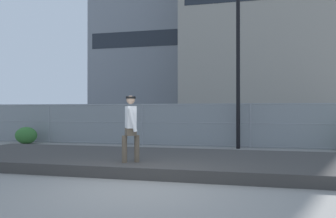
% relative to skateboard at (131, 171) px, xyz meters
% --- Properties ---
extents(ground_plane, '(120.00, 120.00, 0.00)m').
position_rel_skateboard_xyz_m(ground_plane, '(0.67, -1.41, -0.06)').
color(ground_plane, gray).
extents(gravel_berm, '(13.35, 3.87, 0.27)m').
position_rel_skateboard_xyz_m(gravel_berm, '(0.67, 1.25, 0.08)').
color(gravel_berm, '#3D3A38').
rests_on(gravel_berm, ground_plane).
extents(skateboard, '(0.79, 0.57, 0.07)m').
position_rel_skateboard_xyz_m(skateboard, '(0.00, 0.00, 0.00)').
color(skateboard, black).
rests_on(skateboard, ground_plane).
extents(skater, '(0.67, 0.62, 1.85)m').
position_rel_skateboard_xyz_m(skater, '(0.00, 0.00, 1.07)').
color(skater, gray).
rests_on(skater, skateboard).
extents(chain_fence, '(23.67, 0.06, 1.85)m').
position_rel_skateboard_xyz_m(chain_fence, '(0.67, 6.28, 0.87)').
color(chain_fence, gray).
rests_on(chain_fence, ground_plane).
extents(street_lamp, '(0.44, 0.44, 7.09)m').
position_rel_skateboard_xyz_m(street_lamp, '(2.53, 5.79, 4.33)').
color(street_lamp, black).
rests_on(street_lamp, ground_plane).
extents(parked_car_near, '(4.49, 2.13, 1.66)m').
position_rel_skateboard_xyz_m(parked_car_near, '(-4.45, 9.19, 0.78)').
color(parked_car_near, silver).
rests_on(parked_car_near, ground_plane).
extents(library_building, '(21.13, 15.04, 20.61)m').
position_rel_skateboard_xyz_m(library_building, '(-11.27, 47.70, 10.25)').
color(library_building, slate).
rests_on(library_building, ground_plane).
extents(office_block, '(21.33, 10.79, 25.40)m').
position_rel_skateboard_xyz_m(office_block, '(5.65, 36.63, 12.64)').
color(office_block, gray).
rests_on(office_block, ground_plane).
extents(shrub_left, '(1.02, 0.83, 0.79)m').
position_rel_skateboard_xyz_m(shrub_left, '(-7.04, 5.43, 0.34)').
color(shrub_left, '#336B2D').
rests_on(shrub_left, ground_plane).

